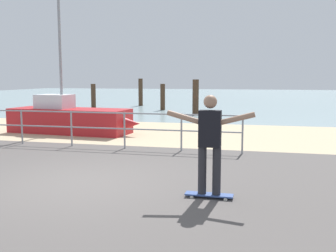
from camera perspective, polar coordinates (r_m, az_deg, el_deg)
ground_plane at (r=6.86m, az=-16.66°, el=-10.24°), size 24.00×10.00×0.04m
beach_strip at (r=14.19m, az=-0.32°, el=-1.02°), size 24.00×6.00×0.04m
sea_surface at (r=41.82m, az=8.85°, el=4.30°), size 72.00×50.00×0.04m
railing_fence at (r=12.02m, az=-17.50°, el=0.53°), size 11.51×0.05×1.05m
sailboat at (r=14.39m, az=-13.74°, el=0.98°), size 5.02×1.76×4.85m
skateboard at (r=6.60m, az=6.06°, el=-10.03°), size 0.80×0.20×0.08m
skateboarder at (r=6.39m, az=6.17°, el=-1.86°), size 1.45×0.22×1.65m
groyne_post_0 at (r=26.10m, az=-10.91°, el=4.35°), size 0.31×0.31×1.60m
groyne_post_1 at (r=27.68m, az=-4.05°, el=4.96°), size 0.30×0.30×1.94m
groyne_post_2 at (r=23.93m, az=-0.79°, el=4.27°), size 0.29×0.29×1.63m
groyne_post_3 at (r=21.15m, az=4.08°, el=4.26°), size 0.34×0.34×1.91m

